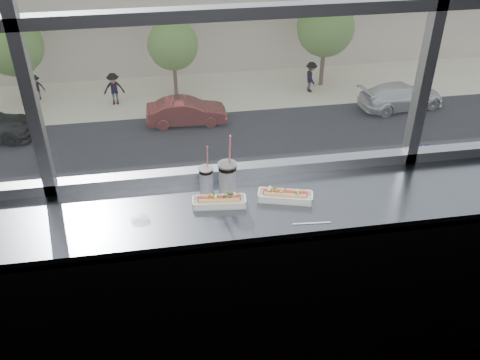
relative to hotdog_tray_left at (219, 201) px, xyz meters
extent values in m
plane|color=black|center=(0.14, 0.26, -0.58)|extent=(6.00, 0.00, 6.00)
cube|color=slate|center=(0.14, -0.01, -0.06)|extent=(6.00, 0.55, 0.06)
cube|color=slate|center=(0.14, -0.27, -0.58)|extent=(6.00, 0.04, 1.04)
cube|color=white|center=(0.00, 0.00, -0.02)|extent=(0.28, 0.12, 0.01)
cube|color=white|center=(0.00, 0.00, -0.01)|extent=(0.28, 0.12, 0.04)
cylinder|color=tan|center=(0.00, 0.00, 0.00)|extent=(0.21, 0.07, 0.05)
cylinder|color=maroon|center=(0.00, 0.00, 0.01)|extent=(0.22, 0.05, 0.03)
cube|color=white|center=(0.34, -0.01, -0.02)|extent=(0.30, 0.17, 0.01)
cube|color=white|center=(0.34, -0.01, 0.00)|extent=(0.30, 0.17, 0.04)
cylinder|color=tan|center=(0.34, -0.01, 0.00)|extent=(0.22, 0.11, 0.05)
cylinder|color=maroon|center=(0.34, -0.01, 0.02)|extent=(0.23, 0.09, 0.03)
cylinder|color=white|center=(-0.05, 0.13, 0.05)|extent=(0.07, 0.07, 0.15)
cylinder|color=black|center=(-0.05, 0.13, 0.11)|extent=(0.08, 0.08, 0.02)
cylinder|color=silver|center=(-0.05, 0.13, 0.12)|extent=(0.08, 0.08, 0.01)
cylinder|color=#F66377|center=(-0.04, 0.12, 0.19)|extent=(0.01, 0.04, 0.15)
cylinder|color=white|center=(0.06, 0.08, 0.07)|extent=(0.09, 0.09, 0.18)
cylinder|color=black|center=(0.06, 0.08, 0.15)|extent=(0.10, 0.10, 0.02)
cylinder|color=silver|center=(0.06, 0.08, 0.16)|extent=(0.10, 0.10, 0.01)
cylinder|color=#F66377|center=(0.07, 0.08, 0.24)|extent=(0.01, 0.05, 0.19)
cylinder|color=white|center=(0.42, -0.23, -0.02)|extent=(0.19, 0.02, 0.01)
ellipsoid|color=silver|center=(-0.40, -0.07, -0.02)|extent=(0.10, 0.07, 0.02)
plane|color=#BCB494|center=(0.14, 43.76, -12.13)|extent=(120.00, 120.00, 0.00)
cube|color=black|center=(0.14, 20.26, -12.10)|extent=(80.00, 10.00, 0.06)
cube|color=#BCB494|center=(0.14, 28.26, -12.11)|extent=(80.00, 6.00, 0.04)
imported|color=#BC374D|center=(1.32, 16.26, -11.02)|extent=(3.44, 6.58, 2.09)
imported|color=silver|center=(13.53, 24.26, -11.10)|extent=(3.19, 6.10, 1.94)
imported|color=white|center=(8.03, 16.26, -11.08)|extent=(2.66, 6.01, 1.98)
imported|color=maroon|center=(1.14, 24.26, -11.11)|extent=(2.57, 5.79, 1.91)
imported|color=#66605B|center=(-7.43, 28.89, -11.17)|extent=(0.82, 0.61, 1.84)
imported|color=#66605B|center=(-2.82, 27.48, -10.93)|extent=(1.03, 0.77, 2.31)
imported|color=#66605B|center=(9.00, 27.38, -10.96)|extent=(0.75, 1.00, 2.26)
cylinder|color=#47382B|center=(-8.06, 28.26, -10.84)|extent=(0.26, 0.26, 2.57)
sphere|color=#537C33|center=(-8.06, 28.26, -8.49)|extent=(3.42, 3.42, 3.42)
cylinder|color=#47382B|center=(0.79, 28.26, -11.01)|extent=(0.22, 0.22, 2.23)
sphere|color=#537C33|center=(0.79, 28.26, -8.97)|extent=(2.97, 2.97, 2.97)
cylinder|color=#47382B|center=(9.95, 28.26, -10.82)|extent=(0.26, 0.26, 2.61)
sphere|color=#537C33|center=(9.95, 28.26, -8.43)|extent=(3.48, 3.48, 3.48)
camera|label=1|loc=(-0.25, -2.20, 1.59)|focal=40.00mm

